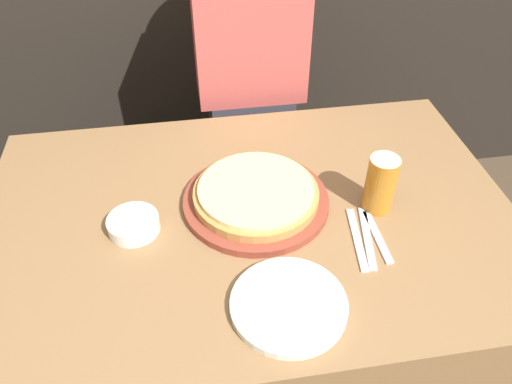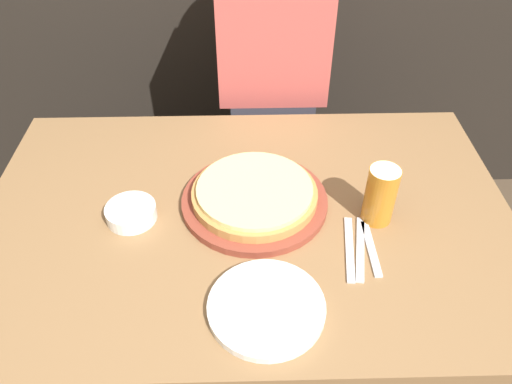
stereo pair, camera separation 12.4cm
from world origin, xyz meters
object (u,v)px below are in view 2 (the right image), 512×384
Objects in this scene: beer_glass at (382,193)px; fork at (351,249)px; dinner_knife at (362,248)px; spoon at (373,248)px; dinner_plate at (268,307)px; side_bowl at (133,213)px; pizza_on_board at (256,196)px; diner_person at (273,108)px.

beer_glass is 0.75× the size of fork.
fork is 1.00× the size of dinner_knife.
dinner_knife is at bearing 0.00° from fork.
beer_glass is at bearing 72.83° from spoon.
dinner_plate is 0.42m from side_bowl.
dinner_plate is 0.28m from dinner_knife.
beer_glass is 0.39m from dinner_plate.
fork is 1.18× the size of spoon.
beer_glass reaches higher than spoon.
spoon is (0.27, -0.16, -0.02)m from pizza_on_board.
dinner_plate is 1.97× the size of side_bowl.
pizza_on_board is 0.31m from beer_glass.
beer_glass is at bearing -11.17° from pizza_on_board.
diner_person is at bearing 104.43° from spoon.
spoon is at bearing -75.57° from diner_person.
pizza_on_board is 0.29m from dinner_knife.
spoon is at bearing 33.08° from dinner_plate.
beer_glass is 1.22× the size of side_bowl.
pizza_on_board is 1.83× the size of fork.
dinner_knife is 0.03m from spoon.
pizza_on_board is 0.27× the size of diner_person.
side_bowl reaches higher than spoon.
side_bowl is 0.62× the size of fork.
spoon is at bearing -107.17° from beer_glass.
side_bowl is (-0.60, 0.01, -0.06)m from beer_glass.
pizza_on_board is 0.60m from diner_person.
beer_glass is at bearing 51.27° from fork.
dinner_knife is (0.24, -0.16, -0.02)m from pizza_on_board.
beer_glass is at bearing -70.88° from diner_person.
side_bowl is 0.73× the size of spoon.
side_bowl is at bearing 178.58° from beer_glass.
side_bowl is 0.53m from fork.
fork is at bearing -12.65° from side_bowl.
pizza_on_board is at bearing 168.83° from beer_glass.
fork is (0.22, -0.16, -0.02)m from pizza_on_board.
diner_person reaches higher than beer_glass.
diner_person is (0.38, 0.63, -0.10)m from side_bowl.
fork and dinner_knife have the same top height.
pizza_on_board is 0.27m from fork.
beer_glass is 0.76× the size of dinner_knife.
spoon is at bearing -11.57° from side_bowl.
side_bowl is at bearing -120.87° from diner_person.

